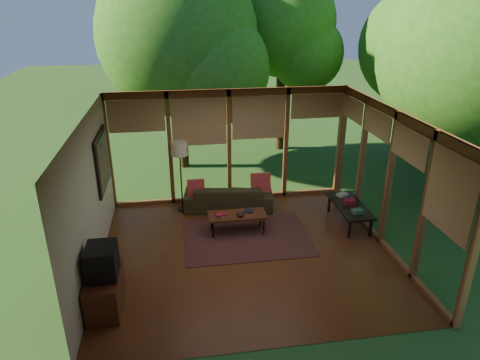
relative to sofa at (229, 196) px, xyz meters
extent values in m
plane|color=brown|center=(0.09, -2.00, -0.30)|extent=(5.50, 5.50, 0.00)
plane|color=white|center=(0.09, -2.00, 2.40)|extent=(5.50, 5.50, 0.00)
cube|color=beige|center=(-2.66, -2.00, 1.05)|extent=(0.04, 5.00, 2.70)
cube|color=beige|center=(0.09, -4.50, 1.05)|extent=(5.50, 0.04, 2.70)
cube|color=brown|center=(0.09, 0.50, 1.05)|extent=(5.50, 0.12, 2.70)
cube|color=brown|center=(2.84, -2.00, 1.05)|extent=(0.12, 5.00, 2.70)
plane|color=#2A5620|center=(8.09, 6.00, -0.31)|extent=(40.00, 40.00, 0.00)
cylinder|color=#362813|center=(-0.94, 3.02, 2.06)|extent=(0.28, 0.28, 4.71)
sphere|color=#215C15|center=(-0.94, 3.02, 3.36)|extent=(4.27, 4.27, 4.27)
cylinder|color=#362813|center=(2.23, 4.24, 2.21)|extent=(0.28, 0.28, 5.01)
sphere|color=#215C15|center=(2.23, 4.24, 3.60)|extent=(3.16, 3.16, 3.16)
cylinder|color=#362813|center=(5.41, -0.34, 1.91)|extent=(0.28, 0.28, 4.41)
sphere|color=#215C15|center=(5.41, -0.34, 3.13)|extent=(4.27, 4.27, 4.27)
cylinder|color=#362813|center=(5.78, 2.65, 1.84)|extent=(0.28, 0.28, 4.27)
sphere|color=#215C15|center=(5.78, 2.65, 3.03)|extent=(3.32, 3.32, 3.32)
cube|color=maroon|center=(0.19, -1.44, -0.29)|extent=(2.57, 1.82, 0.01)
imported|color=#35301A|center=(0.00, 0.00, 0.00)|extent=(2.12, 1.07, 0.59)
cube|color=maroon|center=(-0.75, -0.05, 0.28)|extent=(0.39, 0.21, 0.41)
cube|color=maroon|center=(0.75, -0.05, 0.31)|extent=(0.45, 0.24, 0.47)
cube|color=#ADA69D|center=(-0.32, -1.22, 0.14)|extent=(0.21, 0.17, 0.03)
cube|color=maroon|center=(-0.32, -1.22, 0.18)|extent=(0.22, 0.18, 0.03)
cube|color=#161731|center=(0.28, -1.09, 0.14)|extent=(0.22, 0.19, 0.03)
ellipsoid|color=black|center=(0.08, -1.27, 0.16)|extent=(0.16, 0.16, 0.07)
cube|color=#592918|center=(-2.38, -3.21, 0.00)|extent=(0.50, 1.00, 0.60)
cube|color=black|center=(-2.36, -3.21, 0.55)|extent=(0.45, 0.55, 0.50)
cube|color=#355D4B|center=(2.49, -1.57, 0.20)|extent=(0.25, 0.20, 0.08)
cube|color=maroon|center=(2.49, -1.12, 0.21)|extent=(0.24, 0.18, 0.10)
cube|color=#ADA69D|center=(2.49, -0.72, 0.19)|extent=(0.28, 0.25, 0.06)
cylinder|color=black|center=(-1.07, 0.07, -0.28)|extent=(0.26, 0.26, 0.03)
cylinder|color=black|center=(-1.07, 0.07, 0.49)|extent=(0.03, 0.03, 1.52)
cylinder|color=beige|center=(-1.07, 0.07, 1.20)|extent=(0.36, 0.36, 0.30)
cube|color=#592918|center=(0.03, -1.17, 0.10)|extent=(1.20, 0.50, 0.05)
cylinder|color=black|center=(-0.50, -1.35, -0.11)|extent=(0.03, 0.03, 0.38)
cylinder|color=black|center=(0.56, -1.35, -0.11)|extent=(0.03, 0.03, 0.38)
cylinder|color=black|center=(-0.50, -0.99, -0.11)|extent=(0.03, 0.03, 0.38)
cylinder|color=black|center=(0.56, -0.99, -0.11)|extent=(0.03, 0.03, 0.38)
cube|color=black|center=(2.49, -1.17, 0.13)|extent=(0.60, 1.40, 0.05)
cube|color=black|center=(2.26, -1.77, -0.10)|extent=(0.05, 0.05, 0.40)
cube|color=black|center=(2.72, -1.77, -0.10)|extent=(0.05, 0.05, 0.40)
cube|color=black|center=(2.26, -0.57, -0.10)|extent=(0.05, 0.05, 0.40)
cube|color=black|center=(2.72, -0.57, -0.10)|extent=(0.05, 0.05, 0.40)
cube|color=black|center=(-2.63, -0.60, 1.25)|extent=(0.05, 1.35, 1.15)
cube|color=#165465|center=(-2.60, -0.60, 1.25)|extent=(0.02, 1.20, 1.00)
camera|label=1|loc=(-1.12, -8.99, 4.22)|focal=32.00mm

